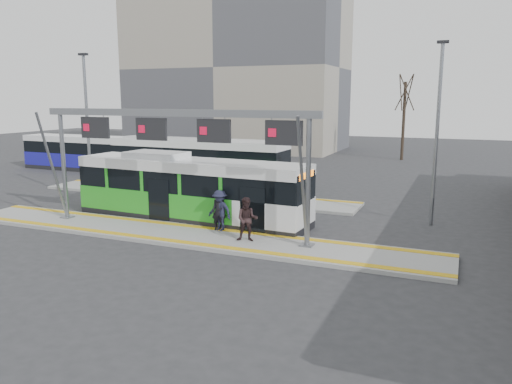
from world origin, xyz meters
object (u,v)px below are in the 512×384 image
(gantry, at_px, (174,135))
(passenger_c, at_px, (220,210))
(hero_bus, at_px, (190,190))
(passenger_b, at_px, (247,219))
(passenger_a, at_px, (219,211))

(gantry, height_order, passenger_c, gantry)
(gantry, xyz_separation_m, hero_bus, (-0.75, 2.48, -2.83))
(gantry, bearing_deg, hero_bus, 106.81)
(hero_bus, bearing_deg, gantry, -70.07)
(gantry, distance_m, passenger_b, 4.74)
(gantry, relative_size, passenger_c, 7.32)
(passenger_a, xyz_separation_m, passenger_c, (0.06, -0.05, 0.05))
(hero_bus, height_order, passenger_c, hero_bus)
(gantry, xyz_separation_m, passenger_c, (1.69, 0.79, -3.26))
(passenger_b, distance_m, passenger_c, 2.04)
(passenger_a, bearing_deg, passenger_c, -58.76)
(passenger_b, bearing_deg, hero_bus, 129.51)
(gantry, distance_m, passenger_a, 3.78)
(passenger_a, relative_size, passenger_c, 0.95)
(gantry, distance_m, hero_bus, 3.83)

